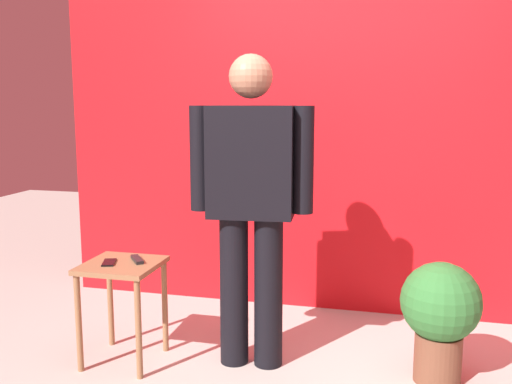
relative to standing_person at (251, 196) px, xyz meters
The scene contains 6 objects.
back_wall_red 1.33m from the standing_person, 63.81° to the left, with size 4.52×0.12×3.21m, color red.
standing_person is the anchor object (origin of this frame).
side_table 0.93m from the standing_person, 168.36° to the right, with size 0.44×0.44×0.61m.
cell_phone 0.93m from the standing_person, 167.53° to the right, with size 0.07×0.14×0.01m, color black.
tv_remote 0.79m from the standing_person, behind, with size 0.04×0.17×0.02m, color black.
potted_plant 1.24m from the standing_person, ahead, with size 0.44×0.44×0.69m.
Camera 1 is at (0.28, -2.65, 1.56)m, focal length 39.81 mm.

